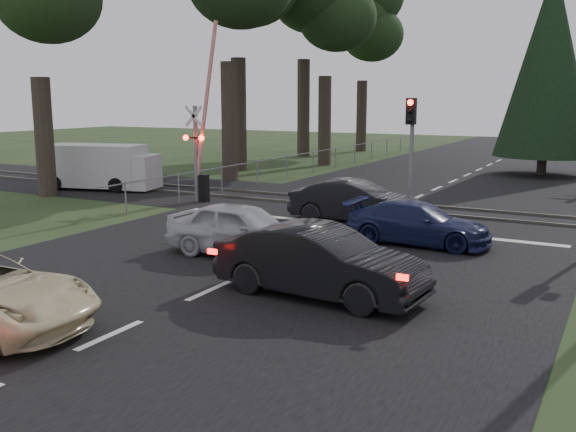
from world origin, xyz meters
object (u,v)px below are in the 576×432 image
Objects in this scene: dark_car_far at (355,202)px; white_van at (103,167)px; crossing_signal at (201,150)px; silver_car at (242,230)px; blue_sedan at (418,223)px; dark_hatchback at (320,262)px; traffic_signal_center at (411,136)px.

white_van is (-13.12, 1.96, 0.32)m from dark_car_far.
crossing_signal is at bearing -22.23° from white_van.
silver_car reaches higher than blue_sedan.
dark_hatchback is 5.77m from blue_sedan.
dark_car_far is (-2.81, 2.10, 0.11)m from blue_sedan.
traffic_signal_center is 0.99× the size of silver_car.
dark_car_far reaches higher than silver_car.
crossing_signal is at bearing 77.12° from dark_car_far.
silver_car is 1.01× the size of blue_sedan.
crossing_signal is 1.70× the size of blue_sedan.
dark_car_far is (-1.20, -2.04, -2.10)m from traffic_signal_center.
crossing_signal reaches higher than white_van.
crossing_signal is 7.29m from dark_car_far.
dark_car_far is 13.27m from white_van.
dark_hatchback is at bearing 177.42° from blue_sedan.
traffic_signal_center reaches higher than white_van.
white_van is at bearing 61.91° from dark_hatchback.
blue_sedan is at bearing -130.46° from dark_car_far.
traffic_signal_center is at bearing -34.22° from dark_car_far.
traffic_signal_center is at bearing 6.15° from crossing_signal.
crossing_signal is 13.19m from dark_hatchback.
silver_car is at bearing 60.60° from dark_hatchback.
dark_car_far is at bearing 53.99° from blue_sedan.
crossing_signal is 10.50m from blue_sedan.
crossing_signal is 1.55× the size of dark_hatchback.
blue_sedan is (1.61, -4.13, -2.21)m from traffic_signal_center.
blue_sedan is (3.66, 3.56, -0.11)m from silver_car.
dark_hatchback is at bearing -46.76° from white_van.
traffic_signal_center reaches higher than dark_car_far.
blue_sedan is at bearing -18.16° from crossing_signal.
blue_sedan is at bearing -68.75° from traffic_signal_center.
blue_sedan is at bearing 0.77° from dark_hatchback.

